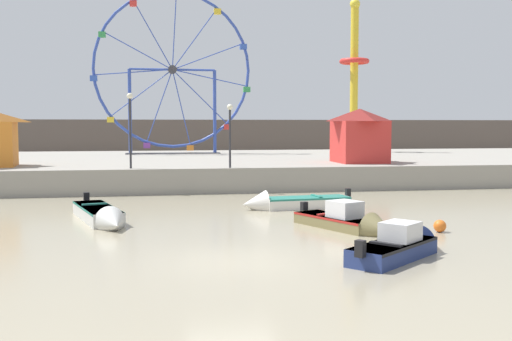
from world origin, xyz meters
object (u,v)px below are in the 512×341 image
object	(u,v)px
mooring_buoy_orange	(440,226)
motorboat_white_red_stripe	(289,203)
motorboat_olive_wood	(350,222)
promenade_lamp_near	(130,119)
promenade_lamp_far	(230,126)
motorboat_pale_grey	(102,216)
drop_tower_yellow_tower	(354,82)
ferris_wheel_blue_frame	(172,72)
motorboat_navy_blue	(404,245)
carnival_booth_red_striped	(359,135)

from	to	relation	value
mooring_buoy_orange	motorboat_white_red_stripe	bearing A→B (deg)	119.24
motorboat_olive_wood	promenade_lamp_near	xyz separation A→B (m)	(-8.01, 13.24, 3.75)
promenade_lamp_near	promenade_lamp_far	bearing A→B (deg)	-4.43
motorboat_pale_grey	drop_tower_yellow_tower	distance (m)	35.19
motorboat_pale_grey	mooring_buoy_orange	bearing A→B (deg)	55.13
ferris_wheel_blue_frame	promenade_lamp_far	world-z (taller)	ferris_wheel_blue_frame
motorboat_white_red_stripe	motorboat_pale_grey	bearing A→B (deg)	13.32
motorboat_white_red_stripe	motorboat_olive_wood	xyz separation A→B (m)	(0.87, -5.95, 0.04)
motorboat_navy_blue	drop_tower_yellow_tower	world-z (taller)	drop_tower_yellow_tower
promenade_lamp_far	carnival_booth_red_striped	bearing A→B (deg)	21.24
motorboat_navy_blue	mooring_buoy_orange	xyz separation A→B (m)	(2.86, 3.45, -0.11)
motorboat_white_red_stripe	promenade_lamp_near	world-z (taller)	promenade_lamp_near
drop_tower_yellow_tower	promenade_lamp_near	distance (m)	26.50
motorboat_white_red_stripe	mooring_buoy_orange	distance (m)	7.85
motorboat_pale_grey	mooring_buoy_orange	world-z (taller)	motorboat_pale_grey
motorboat_white_red_stripe	ferris_wheel_blue_frame	xyz separation A→B (m)	(-4.14, 24.43, 7.84)
motorboat_olive_wood	ferris_wheel_blue_frame	bearing A→B (deg)	165.19
ferris_wheel_blue_frame	promenade_lamp_near	world-z (taller)	ferris_wheel_blue_frame
motorboat_navy_blue	drop_tower_yellow_tower	size ratio (longest dim) A/B	0.30
motorboat_navy_blue	motorboat_pale_grey	distance (m)	11.73
ferris_wheel_blue_frame	drop_tower_yellow_tower	xyz separation A→B (m)	(16.00, 0.99, -0.53)
motorboat_olive_wood	promenade_lamp_near	distance (m)	15.92
motorboat_navy_blue	motorboat_olive_wood	size ratio (longest dim) A/B	0.87
motorboat_navy_blue	promenade_lamp_far	xyz separation A→B (m)	(-2.71, 17.17, 3.40)
motorboat_pale_grey	drop_tower_yellow_tower	xyz separation A→B (m)	(19.83, 28.14, 7.30)
ferris_wheel_blue_frame	mooring_buoy_orange	distance (m)	33.23
promenade_lamp_near	mooring_buoy_orange	size ratio (longest dim) A/B	9.32
promenade_lamp_near	mooring_buoy_orange	xyz separation A→B (m)	(10.98, -14.14, -3.84)
ferris_wheel_blue_frame	motorboat_pale_grey	bearing A→B (deg)	-98.03
ferris_wheel_blue_frame	mooring_buoy_orange	xyz separation A→B (m)	(7.98, -31.28, -7.90)
drop_tower_yellow_tower	carnival_booth_red_striped	world-z (taller)	drop_tower_yellow_tower
motorboat_pale_grey	ferris_wheel_blue_frame	world-z (taller)	ferris_wheel_blue_frame
mooring_buoy_orange	motorboat_olive_wood	bearing A→B (deg)	163.17
motorboat_white_red_stripe	promenade_lamp_near	bearing A→B (deg)	-51.10
motorboat_pale_grey	promenade_lamp_far	bearing A→B (deg)	131.35
motorboat_white_red_stripe	drop_tower_yellow_tower	size ratio (longest dim) A/B	0.39
motorboat_white_red_stripe	ferris_wheel_blue_frame	size ratio (longest dim) A/B	0.39
motorboat_white_red_stripe	motorboat_olive_wood	distance (m)	6.02
motorboat_navy_blue	promenade_lamp_near	size ratio (longest dim) A/B	0.97
drop_tower_yellow_tower	mooring_buoy_orange	size ratio (longest dim) A/B	30.52
carnival_booth_red_striped	promenade_lamp_far	distance (m)	9.36
motorboat_white_red_stripe	motorboat_navy_blue	xyz separation A→B (m)	(0.97, -10.30, 0.05)
drop_tower_yellow_tower	promenade_lamp_near	world-z (taller)	drop_tower_yellow_tower
motorboat_pale_grey	carnival_booth_red_striped	world-z (taller)	carnival_booth_red_striped
motorboat_navy_blue	motorboat_olive_wood	xyz separation A→B (m)	(-0.11, 4.35, -0.02)
drop_tower_yellow_tower	mooring_buoy_orange	xyz separation A→B (m)	(-8.02, -32.27, -7.37)
motorboat_pale_grey	carnival_booth_red_striped	size ratio (longest dim) A/B	1.54
motorboat_pale_grey	promenade_lamp_far	size ratio (longest dim) A/B	1.67
mooring_buoy_orange	promenade_lamp_far	bearing A→B (deg)	112.11
ferris_wheel_blue_frame	promenade_lamp_far	distance (m)	18.26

